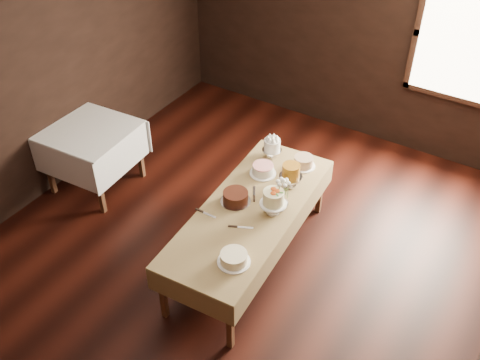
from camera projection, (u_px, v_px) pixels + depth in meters
name	position (u px, v px, depth m)	size (l,w,h in m)	color
floor	(230.00, 261.00, 5.84)	(5.00, 6.00, 0.01)	black
wall_back	(359.00, 34.00, 6.94)	(5.00, 0.02, 2.80)	black
wall_left	(35.00, 80.00, 6.00)	(0.02, 6.00, 2.80)	black
window	(468.00, 45.00, 6.24)	(1.10, 0.05, 1.30)	#FFEABF
display_table	(250.00, 213.00, 5.47)	(1.02, 2.29, 0.69)	#462513
side_table	(90.00, 136.00, 6.40)	(1.00, 1.00, 0.79)	#462513
cake_meringue	(272.00, 149.00, 6.04)	(0.22, 0.22, 0.23)	silver
cake_speckled	(303.00, 162.00, 5.93)	(0.27, 0.27, 0.12)	white
cake_lattice	(263.00, 170.00, 5.84)	(0.28, 0.28, 0.11)	white
cake_caramel	(291.00, 177.00, 5.64)	(0.24, 0.24, 0.28)	silver
cake_chocolate	(236.00, 197.00, 5.48)	(0.34, 0.34, 0.12)	silver
cake_flowers	(273.00, 203.00, 5.32)	(0.29, 0.29, 0.27)	white
cake_cream	(234.00, 258.00, 4.85)	(0.31, 0.31, 0.10)	white
cake_server_a	(245.00, 227.00, 5.22)	(0.24, 0.03, 0.01)	silver
cake_server_c	(254.00, 191.00, 5.64)	(0.24, 0.03, 0.01)	silver
cake_server_d	(281.00, 203.00, 5.50)	(0.24, 0.03, 0.01)	silver
cake_server_e	(209.00, 215.00, 5.36)	(0.24, 0.03, 0.01)	silver
flower_vase	(282.00, 202.00, 5.41)	(0.13, 0.13, 0.14)	#2D2823
flower_bouquet	(283.00, 187.00, 5.29)	(0.14, 0.14, 0.20)	white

